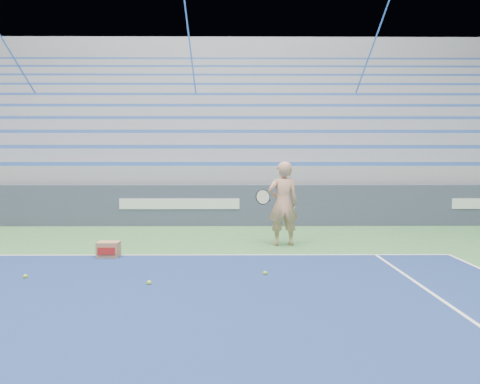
% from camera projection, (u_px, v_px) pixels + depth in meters
% --- Properties ---
extents(sponsor_barrier, '(30.00, 0.32, 1.10)m').
position_uv_depth(sponsor_barrier, '(180.00, 205.00, 12.61)').
color(sponsor_barrier, '#3A4159').
rests_on(sponsor_barrier, ground).
extents(bleachers, '(31.00, 9.15, 7.30)m').
position_uv_depth(bleachers, '(197.00, 145.00, 18.19)').
color(bleachers, '#94969C').
rests_on(bleachers, ground).
extents(tennis_player, '(0.95, 0.87, 1.74)m').
position_uv_depth(tennis_player, '(283.00, 204.00, 9.67)').
color(tennis_player, tan).
rests_on(tennis_player, ground).
extents(ball_box, '(0.39, 0.31, 0.29)m').
position_uv_depth(ball_box, '(109.00, 250.00, 8.49)').
color(ball_box, '#A77850').
rests_on(ball_box, ground).
extents(tennis_ball_1, '(0.07, 0.07, 0.07)m').
position_uv_depth(tennis_ball_1, '(265.00, 273.00, 7.20)').
color(tennis_ball_1, '#ADE32E').
rests_on(tennis_ball_1, ground).
extents(tennis_ball_2, '(0.07, 0.07, 0.07)m').
position_uv_depth(tennis_ball_2, '(25.00, 277.00, 6.99)').
color(tennis_ball_2, '#ADE32E').
rests_on(tennis_ball_2, ground).
extents(tennis_ball_3, '(0.07, 0.07, 0.07)m').
position_uv_depth(tennis_ball_3, '(149.00, 283.00, 6.63)').
color(tennis_ball_3, '#ADE32E').
rests_on(tennis_ball_3, ground).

